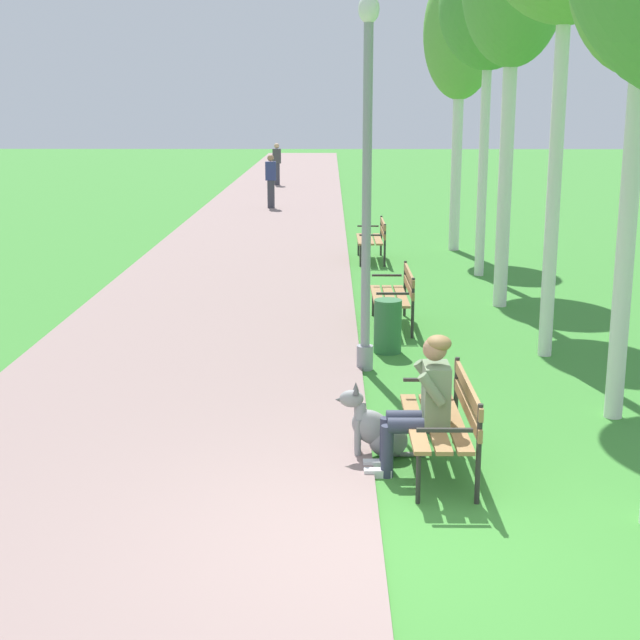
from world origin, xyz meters
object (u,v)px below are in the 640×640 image
Objects in this scene: dog_grey at (377,430)px; pedestrian_distant at (271,182)px; birch_tree_fifth at (489,8)px; birch_tree_sixth at (461,36)px; park_bench_near at (446,416)px; park_bench_mid at (396,292)px; lamp_post_near at (367,184)px; park_bench_far at (374,236)px; pedestrian_further_distant at (277,164)px; person_seated_on_near_bench at (423,399)px; litter_bin at (388,326)px.

dog_grey is 20.48m from pedestrian_distant.
birch_tree_fifth is at bearing 75.55° from dog_grey.
birch_tree_sixth is 9.93m from pedestrian_distant.
park_bench_near is 20.86m from pedestrian_distant.
park_bench_mid is 0.34× the size of lamp_post_near.
dog_grey is (-0.58, 0.32, -0.25)m from park_bench_near.
park_bench_near is 11.18m from park_bench_far.
park_bench_far is at bearing 86.60° from lamp_post_near.
pedestrian_distant is (-4.62, 11.11, -3.97)m from birch_tree_fifth.
birch_tree_sixth reaches higher than park_bench_near.
birch_tree_fifth is (2.38, 9.23, 4.55)m from dog_grey.
park_bench_near is 28.90m from pedestrian_further_distant.
person_seated_on_near_bench is (-0.21, -0.04, 0.17)m from park_bench_near.
pedestrian_distant is at bearing 97.80° from park_bench_near.
person_seated_on_near_bench is at bearing -91.54° from park_bench_mid.
lamp_post_near is (-0.53, -2.24, 1.74)m from park_bench_mid.
person_seated_on_near_bench is at bearing -90.46° from park_bench_far.
birch_tree_fifth reaches higher than dog_grey.
pedestrian_distant is at bearing -88.06° from pedestrian_further_distant.
pedestrian_further_distant reaches higher than park_bench_far.
park_bench_near is 1.00× the size of park_bench_mid.
pedestrian_further_distant is at bearing 106.69° from birch_tree_sixth.
person_seated_on_near_bench is 0.76× the size of pedestrian_further_distant.
park_bench_mid is 1.46m from litter_bin.
pedestrian_distant is at bearing 119.56° from birch_tree_sixth.
birch_tree_sixth reaches higher than pedestrian_distant.
park_bench_far is at bearing -74.03° from pedestrian_distant.
park_bench_near is 0.25× the size of birch_tree_sixth.
pedestrian_distant is (-2.62, 20.71, 0.16)m from person_seated_on_near_bench.
birch_tree_sixth is (2.31, 9.45, 2.28)m from lamp_post_near.
pedestrian_further_distant is at bearing 99.66° from park_bench_far.
lamp_post_near is at bearing -112.03° from litter_bin.
park_bench_mid is 0.25× the size of birch_tree_sixth.
pedestrian_distant reaches higher than dog_grey.
person_seated_on_near_bench is 0.67m from dog_grey.
park_bench_mid is 1.00× the size of park_bench_far.
park_bench_far is at bearing 90.56° from park_bench_mid.
litter_bin is at bearing -110.34° from birch_tree_fifth.
lamp_post_near is at bearing -110.56° from birch_tree_fifth.
park_bench_mid is at bearing 81.81° from litter_bin.
park_bench_far reaches higher than dog_grey.
park_bench_far is 4.98m from birch_tree_fifth.
person_seated_on_near_bench is at bearing -83.26° from lamp_post_near.
dog_grey is at bearing -92.47° from park_bench_far.
birch_tree_fifth is (1.80, 9.56, 4.30)m from park_bench_near.
birch_tree_fifth reaches higher than park_bench_near.
birch_tree_sixth reaches higher than park_bench_mid.
birch_tree_fifth reaches higher than lamp_post_near.
birch_tree_fifth is 8.52× the size of litter_bin.
litter_bin is (-0.06, 4.04, -0.33)m from person_seated_on_near_bench.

